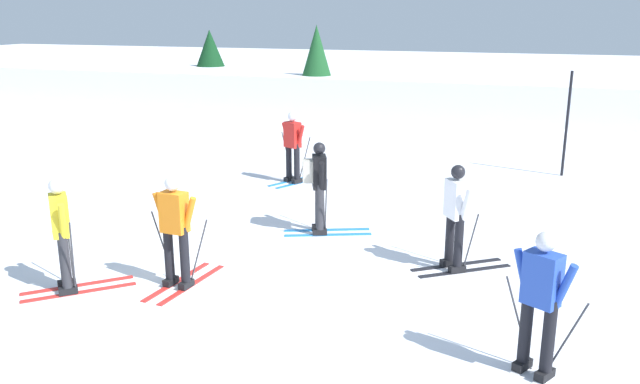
{
  "coord_description": "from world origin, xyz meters",
  "views": [
    {
      "loc": [
        3.9,
        -8.17,
        3.96
      ],
      "look_at": [
        0.31,
        2.25,
        0.9
      ],
      "focal_mm": 36.5,
      "sensor_mm": 36.0,
      "label": 1
    }
  ],
  "objects_px": {
    "skier_orange": "(175,229)",
    "skier_black": "(318,183)",
    "skier_yellow": "(62,232)",
    "skier_blue": "(541,300)",
    "conifer_far_left": "(317,59)",
    "skier_red": "(293,145)",
    "trail_marker_pole": "(567,124)",
    "conifer_far_right": "(210,55)",
    "skier_white": "(456,215)"
  },
  "relations": [
    {
      "from": "skier_orange",
      "to": "skier_black",
      "type": "xyz_separation_m",
      "value": [
        1.16,
        2.99,
        0.04
      ]
    },
    {
      "from": "skier_yellow",
      "to": "skier_orange",
      "type": "height_order",
      "value": "same"
    },
    {
      "from": "skier_blue",
      "to": "conifer_far_left",
      "type": "distance_m",
      "value": 20.48
    },
    {
      "from": "skier_red",
      "to": "trail_marker_pole",
      "type": "xyz_separation_m",
      "value": [
        6.11,
        2.86,
        0.38
      ]
    },
    {
      "from": "trail_marker_pole",
      "to": "conifer_far_left",
      "type": "distance_m",
      "value": 12.65
    },
    {
      "from": "skier_yellow",
      "to": "conifer_far_right",
      "type": "height_order",
      "value": "conifer_far_right"
    },
    {
      "from": "skier_red",
      "to": "trail_marker_pole",
      "type": "distance_m",
      "value": 6.76
    },
    {
      "from": "skier_red",
      "to": "skier_white",
      "type": "distance_m",
      "value": 6.12
    },
    {
      "from": "skier_yellow",
      "to": "skier_red",
      "type": "bearing_deg",
      "value": 83.13
    },
    {
      "from": "conifer_far_right",
      "to": "skier_red",
      "type": "bearing_deg",
      "value": -55.35
    },
    {
      "from": "skier_yellow",
      "to": "conifer_far_left",
      "type": "relative_size",
      "value": 0.49
    },
    {
      "from": "skier_black",
      "to": "trail_marker_pole",
      "type": "bearing_deg",
      "value": 54.84
    },
    {
      "from": "skier_black",
      "to": "conifer_far_left",
      "type": "xyz_separation_m",
      "value": [
        -5.12,
        14.53,
        1.14
      ]
    },
    {
      "from": "trail_marker_pole",
      "to": "conifer_far_right",
      "type": "bearing_deg",
      "value": 144.86
    },
    {
      "from": "skier_orange",
      "to": "skier_blue",
      "type": "height_order",
      "value": "same"
    },
    {
      "from": "skier_orange",
      "to": "trail_marker_pole",
      "type": "distance_m",
      "value": 10.67
    },
    {
      "from": "skier_black",
      "to": "conifer_far_left",
      "type": "distance_m",
      "value": 15.44
    },
    {
      "from": "skier_yellow",
      "to": "skier_blue",
      "type": "xyz_separation_m",
      "value": [
        6.52,
        -0.16,
        -0.0
      ]
    },
    {
      "from": "skier_orange",
      "to": "skier_white",
      "type": "bearing_deg",
      "value": 28.17
    },
    {
      "from": "skier_orange",
      "to": "trail_marker_pole",
      "type": "bearing_deg",
      "value": 58.99
    },
    {
      "from": "conifer_far_left",
      "to": "skier_yellow",
      "type": "bearing_deg",
      "value": -82.17
    },
    {
      "from": "skier_red",
      "to": "conifer_far_left",
      "type": "bearing_deg",
      "value": 106.55
    },
    {
      "from": "skier_blue",
      "to": "trail_marker_pole",
      "type": "height_order",
      "value": "trail_marker_pole"
    },
    {
      "from": "trail_marker_pole",
      "to": "conifer_far_right",
      "type": "relative_size",
      "value": 0.82
    },
    {
      "from": "skier_orange",
      "to": "skier_blue",
      "type": "distance_m",
      "value": 5.13
    },
    {
      "from": "skier_blue",
      "to": "conifer_far_left",
      "type": "bearing_deg",
      "value": 116.19
    },
    {
      "from": "skier_black",
      "to": "skier_blue",
      "type": "relative_size",
      "value": 1.0
    },
    {
      "from": "skier_red",
      "to": "skier_white",
      "type": "height_order",
      "value": "same"
    },
    {
      "from": "skier_yellow",
      "to": "skier_white",
      "type": "distance_m",
      "value": 5.88
    },
    {
      "from": "skier_orange",
      "to": "skier_white",
      "type": "relative_size",
      "value": 1.0
    },
    {
      "from": "skier_blue",
      "to": "conifer_far_left",
      "type": "relative_size",
      "value": 0.49
    },
    {
      "from": "trail_marker_pole",
      "to": "skier_red",
      "type": "bearing_deg",
      "value": -154.93
    },
    {
      "from": "skier_yellow",
      "to": "trail_marker_pole",
      "type": "height_order",
      "value": "trail_marker_pole"
    },
    {
      "from": "trail_marker_pole",
      "to": "conifer_far_right",
      "type": "xyz_separation_m",
      "value": [
        -15.75,
        11.09,
        0.68
      ]
    },
    {
      "from": "skier_black",
      "to": "trail_marker_pole",
      "type": "xyz_separation_m",
      "value": [
        4.33,
        6.15,
        0.34
      ]
    },
    {
      "from": "skier_yellow",
      "to": "skier_black",
      "type": "relative_size",
      "value": 1.0
    },
    {
      "from": "skier_red",
      "to": "conifer_far_left",
      "type": "relative_size",
      "value": 0.49
    },
    {
      "from": "trail_marker_pole",
      "to": "skier_white",
      "type": "bearing_deg",
      "value": -103.59
    },
    {
      "from": "skier_white",
      "to": "conifer_far_left",
      "type": "distance_m",
      "value": 17.36
    },
    {
      "from": "skier_white",
      "to": "conifer_far_right",
      "type": "bearing_deg",
      "value": 127.62
    },
    {
      "from": "conifer_far_left",
      "to": "skier_white",
      "type": "bearing_deg",
      "value": -63.49
    },
    {
      "from": "skier_red",
      "to": "conifer_far_right",
      "type": "relative_size",
      "value": 0.54
    },
    {
      "from": "trail_marker_pole",
      "to": "conifer_far_right",
      "type": "distance_m",
      "value": 19.28
    },
    {
      "from": "skier_orange",
      "to": "skier_black",
      "type": "relative_size",
      "value": 1.0
    },
    {
      "from": "skier_black",
      "to": "conifer_far_left",
      "type": "relative_size",
      "value": 0.49
    },
    {
      "from": "skier_yellow",
      "to": "skier_blue",
      "type": "bearing_deg",
      "value": -1.44
    },
    {
      "from": "skier_red",
      "to": "skier_yellow",
      "type": "distance_m",
      "value": 7.0
    },
    {
      "from": "skier_black",
      "to": "skier_blue",
      "type": "height_order",
      "value": "same"
    },
    {
      "from": "skier_yellow",
      "to": "conifer_far_right",
      "type": "relative_size",
      "value": 0.54
    },
    {
      "from": "skier_blue",
      "to": "skier_white",
      "type": "relative_size",
      "value": 1.0
    }
  ]
}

